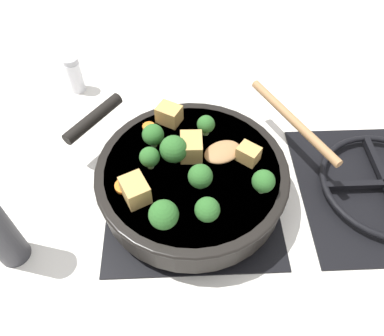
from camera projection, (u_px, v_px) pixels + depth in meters
ground_plane at (192, 197)px, 0.70m from camera, size 2.40×2.40×0.00m
front_burner_grate at (192, 193)px, 0.69m from camera, size 0.31×0.31×0.03m
rear_burner_grate at (384, 186)px, 0.70m from camera, size 0.31×0.31×0.03m
skillet_pan at (191, 177)px, 0.65m from camera, size 0.37×0.40×0.06m
wooden_spoon at (264, 133)px, 0.67m from camera, size 0.22×0.24×0.02m
tofu_cube_center_large at (248, 154)px, 0.63m from camera, size 0.04×0.05×0.03m
tofu_cube_near_handle at (135, 190)px, 0.58m from camera, size 0.06×0.05×0.04m
tofu_cube_east_chunk at (189, 147)px, 0.64m from camera, size 0.05×0.04×0.04m
tofu_cube_west_chunk at (169, 114)px, 0.69m from camera, size 0.05×0.05×0.03m
broccoli_floret_near_spoon at (153, 135)px, 0.64m from camera, size 0.04×0.04×0.05m
broccoli_floret_center_top at (164, 215)px, 0.54m from camera, size 0.04×0.04×0.05m
broccoli_floret_east_rim at (206, 125)px, 0.66m from camera, size 0.03×0.03×0.04m
broccoli_floret_west_rim at (200, 176)px, 0.59m from camera, size 0.04×0.04×0.05m
broccoli_floret_north_edge at (174, 149)px, 0.62m from camera, size 0.05×0.05×0.05m
broccoli_floret_south_cluster at (263, 181)px, 0.58m from camera, size 0.04×0.04×0.04m
broccoli_floret_mid_floret at (150, 157)px, 0.61m from camera, size 0.03×0.03×0.04m
broccoli_floret_small_inner at (207, 210)px, 0.55m from camera, size 0.04×0.04×0.05m
carrot_slice_orange_thin at (149, 127)px, 0.69m from camera, size 0.02×0.02×0.01m
carrot_slice_near_center at (124, 186)px, 0.61m from camera, size 0.03×0.03×0.01m
salt_shaker at (74, 75)px, 0.86m from camera, size 0.04×0.04×0.09m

